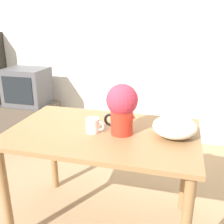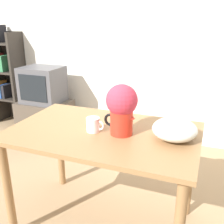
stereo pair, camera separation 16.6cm
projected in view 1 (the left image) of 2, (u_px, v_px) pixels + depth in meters
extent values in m
plane|color=#9E7F5B|center=(93.00, 215.00, 2.12)|extent=(12.00, 12.00, 0.00)
cube|color=silver|center=(134.00, 37.00, 3.16)|extent=(8.00, 0.05, 2.60)
cube|color=olive|center=(103.00, 133.00, 1.78)|extent=(1.28, 0.80, 0.03)
cylinder|color=olive|center=(6.00, 197.00, 1.74)|extent=(0.06, 0.06, 0.75)
cylinder|color=olive|center=(53.00, 151.00, 2.37)|extent=(0.06, 0.06, 0.75)
cylinder|color=olive|center=(186.00, 169.00, 2.08)|extent=(0.06, 0.06, 0.75)
cylinder|color=red|center=(122.00, 122.00, 1.71)|extent=(0.15, 0.15, 0.16)
cone|color=red|center=(131.00, 115.00, 1.68)|extent=(0.05, 0.05, 0.04)
torus|color=black|center=(110.00, 120.00, 1.73)|extent=(0.09, 0.02, 0.09)
sphere|color=#3D7033|center=(122.00, 105.00, 1.67)|extent=(0.15, 0.15, 0.15)
sphere|color=#CC3347|center=(122.00, 100.00, 1.66)|extent=(0.20, 0.20, 0.20)
cylinder|color=white|center=(93.00, 125.00, 1.74)|extent=(0.09, 0.09, 0.10)
torus|color=white|center=(100.00, 126.00, 1.73)|extent=(0.07, 0.01, 0.07)
ellipsoid|color=silver|center=(174.00, 127.00, 1.67)|extent=(0.28, 0.28, 0.13)
cube|color=#4C4238|center=(31.00, 121.00, 3.43)|extent=(0.65, 0.48, 0.48)
cube|color=#4C4C51|center=(27.00, 87.00, 3.27)|extent=(0.50, 0.41, 0.45)
cube|color=black|center=(17.00, 91.00, 3.08)|extent=(0.39, 0.01, 0.33)
cube|color=#2D2823|center=(1.00, 82.00, 3.65)|extent=(0.04, 0.32, 1.34)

